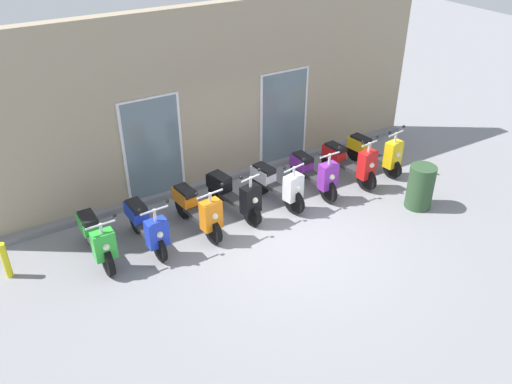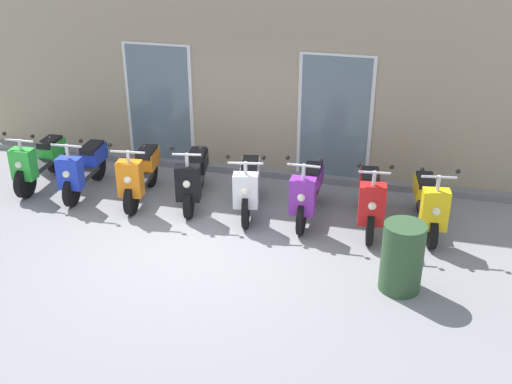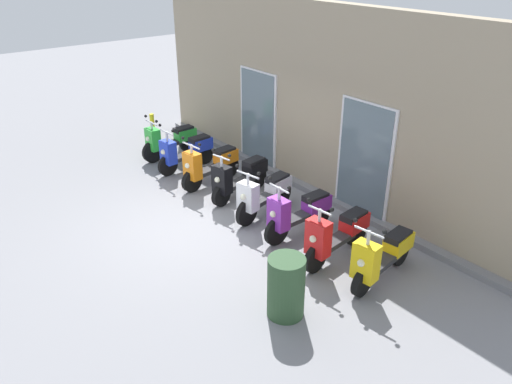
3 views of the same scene
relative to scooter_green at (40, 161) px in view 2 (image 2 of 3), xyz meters
The scene contains 11 objects.
ground_plane 3.61m from the scooter_green, 21.44° to the right, with size 40.00×40.00×0.00m, color gray.
storefront_facade 3.96m from the scooter_green, 25.44° to the left, with size 10.57×0.50×3.90m.
scooter_green is the anchor object (origin of this frame).
scooter_blue 0.91m from the scooter_green, ahead, with size 0.59×1.56×1.19m.
scooter_orange 1.95m from the scooter_green, ahead, with size 0.62×1.59×1.19m.
scooter_black 2.84m from the scooter_green, ahead, with size 0.64×1.61×1.19m.
scooter_white 3.81m from the scooter_green, ahead, with size 0.66×1.58×1.18m.
scooter_purple 4.77m from the scooter_green, ahead, with size 0.56×1.61×1.24m.
scooter_red 5.75m from the scooter_green, ahead, with size 0.55×1.66×1.26m.
scooter_yellow 6.62m from the scooter_green, ahead, with size 0.60×1.60×1.24m.
trash_bin 6.53m from the scooter_green, 15.31° to the right, with size 0.54×0.54×0.95m, color #2D4C2D.
Camera 2 is at (2.86, -7.57, 4.74)m, focal length 44.10 mm.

